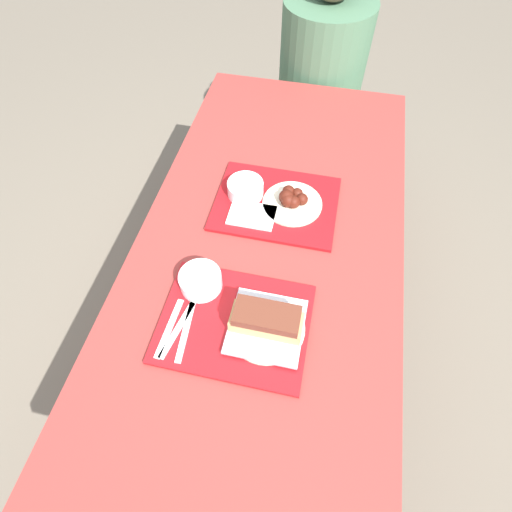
# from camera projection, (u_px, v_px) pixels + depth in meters

# --- Properties ---
(ground_plane) EXTENTS (12.00, 12.00, 0.00)m
(ground_plane) POSITION_uv_depth(u_px,v_px,m) (261.00, 356.00, 1.77)
(ground_plane) COLOR #706656
(picnic_table) EXTENTS (0.80, 1.88, 0.74)m
(picnic_table) POSITION_uv_depth(u_px,v_px,m) (263.00, 280.00, 1.24)
(picnic_table) COLOR maroon
(picnic_table) RESTS_ON ground_plane
(picnic_bench_far) EXTENTS (0.76, 0.28, 0.43)m
(picnic_bench_far) POSITION_uv_depth(u_px,v_px,m) (307.00, 127.00, 2.12)
(picnic_bench_far) COLOR maroon
(picnic_bench_far) RESTS_ON ground_plane
(tray_near) EXTENTS (0.39, 0.31, 0.01)m
(tray_near) POSITION_uv_depth(u_px,v_px,m) (235.00, 323.00, 1.05)
(tray_near) COLOR #B21419
(tray_near) RESTS_ON picnic_table
(tray_far) EXTENTS (0.39, 0.31, 0.01)m
(tray_far) POSITION_uv_depth(u_px,v_px,m) (276.00, 203.00, 1.29)
(tray_far) COLOR #B21419
(tray_far) RESTS_ON picnic_table
(bowl_coleslaw_near) EXTENTS (0.12, 0.12, 0.05)m
(bowl_coleslaw_near) POSITION_uv_depth(u_px,v_px,m) (200.00, 280.00, 1.09)
(bowl_coleslaw_near) COLOR white
(bowl_coleslaw_near) RESTS_ON tray_near
(brisket_sandwich_plate) EXTENTS (0.20, 0.20, 0.09)m
(brisket_sandwich_plate) POSITION_uv_depth(u_px,v_px,m) (267.00, 323.00, 1.01)
(brisket_sandwich_plate) COLOR beige
(brisket_sandwich_plate) RESTS_ON tray_near
(plastic_fork_near) EXTENTS (0.05, 0.17, 0.00)m
(plastic_fork_near) POSITION_uv_depth(u_px,v_px,m) (177.00, 330.00, 1.03)
(plastic_fork_near) COLOR white
(plastic_fork_near) RESTS_ON tray_near
(plastic_knife_near) EXTENTS (0.03, 0.17, 0.00)m
(plastic_knife_near) POSITION_uv_depth(u_px,v_px,m) (186.00, 331.00, 1.03)
(plastic_knife_near) COLOR white
(plastic_knife_near) RESTS_ON tray_near
(plastic_spoon_near) EXTENTS (0.02, 0.17, 0.00)m
(plastic_spoon_near) POSITION_uv_depth(u_px,v_px,m) (169.00, 328.00, 1.03)
(plastic_spoon_near) COLOR white
(plastic_spoon_near) RESTS_ON tray_near
(bowl_coleslaw_far) EXTENTS (0.12, 0.12, 0.05)m
(bowl_coleslaw_far) POSITION_uv_depth(u_px,v_px,m) (245.00, 188.00, 1.29)
(bowl_coleslaw_far) COLOR white
(bowl_coleslaw_far) RESTS_ON tray_far
(wings_plate_far) EXTENTS (0.19, 0.19, 0.06)m
(wings_plate_far) POSITION_uv_depth(u_px,v_px,m) (292.00, 200.00, 1.27)
(wings_plate_far) COLOR beige
(wings_plate_far) RESTS_ON tray_far
(napkin_far) EXTENTS (0.14, 0.10, 0.01)m
(napkin_far) POSITION_uv_depth(u_px,v_px,m) (252.00, 215.00, 1.25)
(napkin_far) COLOR white
(napkin_far) RESTS_ON tray_far
(person_seated_across) EXTENTS (0.39, 0.39, 0.74)m
(person_seated_across) POSITION_uv_depth(u_px,v_px,m) (323.00, 59.00, 1.81)
(person_seated_across) COLOR #477051
(person_seated_across) RESTS_ON picnic_bench_far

